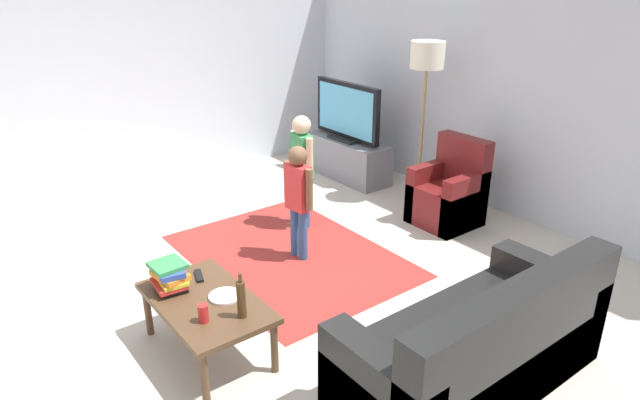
{
  "coord_description": "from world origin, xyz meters",
  "views": [
    {
      "loc": [
        3.49,
        -2.07,
        2.48
      ],
      "look_at": [
        0.0,
        0.6,
        0.65
      ],
      "focal_mm": 31.41,
      "sensor_mm": 36.0,
      "label": 1
    }
  ],
  "objects_px": {
    "armchair": "(450,196)",
    "child_center": "(298,192)",
    "coffee_table": "(206,306)",
    "couch": "(482,351)",
    "bottle": "(241,299)",
    "book_stack": "(170,276)",
    "soda_can": "(203,313)",
    "tv": "(347,112)",
    "tv_stand": "(347,159)",
    "tv_remote": "(199,276)",
    "floor_lamp": "(427,64)",
    "child_near_tv": "(302,161)",
    "plate": "(225,296)"
  },
  "relations": [
    {
      "from": "coffee_table",
      "to": "soda_can",
      "type": "height_order",
      "value": "soda_can"
    },
    {
      "from": "child_center",
      "to": "plate",
      "type": "distance_m",
      "value": 1.44
    },
    {
      "from": "couch",
      "to": "child_near_tv",
      "type": "height_order",
      "value": "child_near_tv"
    },
    {
      "from": "tv_stand",
      "to": "bottle",
      "type": "distance_m",
      "value": 3.83
    },
    {
      "from": "tv",
      "to": "floor_lamp",
      "type": "xyz_separation_m",
      "value": [
        1.08,
        0.17,
        0.7
      ]
    },
    {
      "from": "floor_lamp",
      "to": "plate",
      "type": "bearing_deg",
      "value": -70.27
    },
    {
      "from": "tv",
      "to": "child_center",
      "type": "bearing_deg",
      "value": -51.18
    },
    {
      "from": "child_near_tv",
      "to": "bottle",
      "type": "height_order",
      "value": "child_near_tv"
    },
    {
      "from": "tv_stand",
      "to": "book_stack",
      "type": "relative_size",
      "value": 4.14
    },
    {
      "from": "couch",
      "to": "soda_can",
      "type": "xyz_separation_m",
      "value": [
        -1.15,
        -1.3,
        0.19
      ]
    },
    {
      "from": "tv_remote",
      "to": "tv_stand",
      "type": "bearing_deg",
      "value": 140.08
    },
    {
      "from": "plate",
      "to": "tv_remote",
      "type": "bearing_deg",
      "value": -176.73
    },
    {
      "from": "armchair",
      "to": "soda_can",
      "type": "distance_m",
      "value": 3.19
    },
    {
      "from": "armchair",
      "to": "child_near_tv",
      "type": "bearing_deg",
      "value": -124.94
    },
    {
      "from": "armchair",
      "to": "child_near_tv",
      "type": "distance_m",
      "value": 1.58
    },
    {
      "from": "plate",
      "to": "child_center",
      "type": "bearing_deg",
      "value": 124.19
    },
    {
      "from": "bottle",
      "to": "child_near_tv",
      "type": "bearing_deg",
      "value": 134.77
    },
    {
      "from": "child_center",
      "to": "bottle",
      "type": "xyz_separation_m",
      "value": [
        1.07,
        -1.2,
        -0.09
      ]
    },
    {
      "from": "tv_remote",
      "to": "child_near_tv",
      "type": "bearing_deg",
      "value": 139.68
    },
    {
      "from": "tv_stand",
      "to": "tv_remote",
      "type": "distance_m",
      "value": 3.46
    },
    {
      "from": "armchair",
      "to": "couch",
      "type": "bearing_deg",
      "value": -45.22
    },
    {
      "from": "floor_lamp",
      "to": "coffee_table",
      "type": "distance_m",
      "value": 3.55
    },
    {
      "from": "armchair",
      "to": "book_stack",
      "type": "bearing_deg",
      "value": -87.2
    },
    {
      "from": "book_stack",
      "to": "bottle",
      "type": "relative_size",
      "value": 0.93
    },
    {
      "from": "tv",
      "to": "tv_stand",
      "type": "bearing_deg",
      "value": 90.0
    },
    {
      "from": "couch",
      "to": "plate",
      "type": "height_order",
      "value": "couch"
    },
    {
      "from": "soda_can",
      "to": "plate",
      "type": "bearing_deg",
      "value": 125.27
    },
    {
      "from": "child_near_tv",
      "to": "coffee_table",
      "type": "bearing_deg",
      "value": -53.09
    },
    {
      "from": "tv",
      "to": "book_stack",
      "type": "height_order",
      "value": "tv"
    },
    {
      "from": "child_center",
      "to": "plate",
      "type": "xyz_separation_m",
      "value": [
        0.8,
        -1.18,
        -0.21
      ]
    },
    {
      "from": "floor_lamp",
      "to": "bottle",
      "type": "xyz_separation_m",
      "value": [
        1.37,
        -3.08,
        -0.99
      ]
    },
    {
      "from": "coffee_table",
      "to": "book_stack",
      "type": "relative_size",
      "value": 3.45
    },
    {
      "from": "floor_lamp",
      "to": "soda_can",
      "type": "relative_size",
      "value": 14.83
    },
    {
      "from": "child_near_tv",
      "to": "bottle",
      "type": "distance_m",
      "value": 2.31
    },
    {
      "from": "child_center",
      "to": "soda_can",
      "type": "relative_size",
      "value": 8.91
    },
    {
      "from": "tv_stand",
      "to": "couch",
      "type": "distance_m",
      "value": 3.96
    },
    {
      "from": "armchair",
      "to": "child_center",
      "type": "relative_size",
      "value": 0.84
    },
    {
      "from": "book_stack",
      "to": "soda_can",
      "type": "relative_size",
      "value": 2.42
    },
    {
      "from": "tv_remote",
      "to": "book_stack",
      "type": "bearing_deg",
      "value": -66.13
    },
    {
      "from": "armchair",
      "to": "bottle",
      "type": "bearing_deg",
      "value": -75.46
    },
    {
      "from": "child_center",
      "to": "armchair",
      "type": "bearing_deg",
      "value": 79.29
    },
    {
      "from": "tv_stand",
      "to": "tv_remote",
      "type": "xyz_separation_m",
      "value": [
        1.83,
        -2.93,
        0.19
      ]
    },
    {
      "from": "soda_can",
      "to": "plate",
      "type": "xyz_separation_m",
      "value": [
        -0.17,
        0.24,
        -0.05
      ]
    },
    {
      "from": "armchair",
      "to": "bottle",
      "type": "height_order",
      "value": "armchair"
    },
    {
      "from": "armchair",
      "to": "plate",
      "type": "relative_size",
      "value": 4.09
    },
    {
      "from": "bottle",
      "to": "book_stack",
      "type": "bearing_deg",
      "value": -159.74
    },
    {
      "from": "child_center",
      "to": "coffee_table",
      "type": "xyz_separation_m",
      "value": [
        0.75,
        -1.3,
        -0.27
      ]
    },
    {
      "from": "armchair",
      "to": "child_center",
      "type": "bearing_deg",
      "value": -100.71
    },
    {
      "from": "armchair",
      "to": "child_center",
      "type": "distance_m",
      "value": 1.76
    },
    {
      "from": "child_center",
      "to": "couch",
      "type": "bearing_deg",
      "value": -3.18
    }
  ]
}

